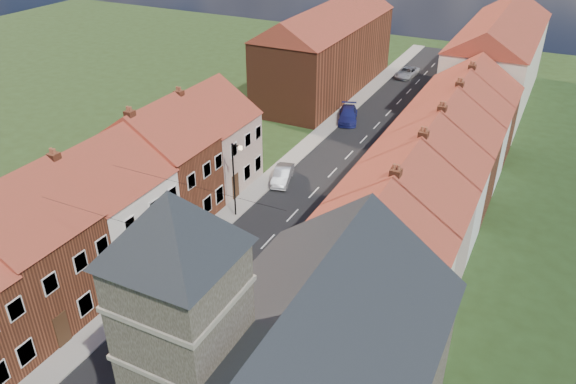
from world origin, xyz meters
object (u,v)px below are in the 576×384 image
Objects in this scene: lamppost at (235,175)px; car_distant at (407,72)px; car_near at (144,331)px; pedestrian_right_b at (347,205)px; car_far at (348,115)px; car_mid at (283,175)px; pedestrian_right at (214,373)px; church at (296,368)px.

lamppost is 1.31× the size of car_distant.
car_near is 2.58× the size of pedestrian_right_b.
car_far is at bearing 88.39° from lamppost.
pedestrian_right_b reaches higher than car_distant.
car_far reaches higher than car_mid.
car_far is 37.14m from pedestrian_right.
car_distant is at bearing -96.01° from pedestrian_right_b.
lamppost reaches higher than pedestrian_right.
pedestrian_right is at bearing -62.72° from lamppost.
church is 7.76m from pedestrian_right.
church is 26.93m from car_mid.
car_distant is (2.01, 39.22, -2.90)m from lamppost.
church is at bearing -6.96° from car_near.
pedestrian_right is (7.56, -14.65, -2.62)m from lamppost.
car_near is (-10.86, 2.95, -5.19)m from church.
pedestrian_right_b is at bearing -95.96° from pedestrian_right.
lamppost reaches higher than pedestrian_right_b.
car_far is (-12.56, 38.50, -5.19)m from church.
car_far reaches higher than car_distant.
car_near is 52.94m from car_distant.
pedestrian_right reaches higher than car_distant.
car_near is 35.59m from car_far.
pedestrian_right_b is (6.90, -2.56, 0.27)m from car_mid.
lamppost is 1.26× the size of car_far.
church reaches higher than pedestrian_right.
car_mid is (-12.56, 23.23, -5.24)m from church.
car_mid is 32.69m from car_distant.
car_near is 5.33m from pedestrian_right.
car_mid is 0.85× the size of car_distant.
pedestrian_right reaches higher than car_far.
car_distant is (-0.30, 52.94, -0.05)m from car_near.
pedestrian_right is at bearing -98.21° from car_far.
church reaches higher than car_distant.
car_distant is at bearing -90.22° from pedestrian_right.
car_distant is (1.40, 17.39, -0.06)m from car_far.
car_far is at bearing -88.30° from car_distant.
lamppost reaches higher than car_mid.
lamppost is at bearing 13.15° from pedestrian_right_b.
lamppost reaches higher than car_far.
pedestrian_right_b is (7.51, 4.00, -2.63)m from lamppost.
car_mid is 2.44× the size of pedestrian_right.
church is 21.38m from lamppost.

